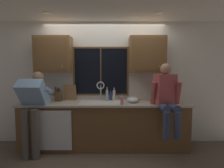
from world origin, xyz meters
The scene contains 25 objects.
back_wall centered at (0.00, 0.06, 1.27)m, with size 5.65×0.12×2.55m, color silver.
ceiling_downlight_left centered at (-0.98, -0.60, 2.54)m, with size 0.14×0.14×0.01m, color #FFEAB2.
ceiling_downlight_right centered at (0.98, -0.60, 2.54)m, with size 0.14×0.14×0.01m, color #FFEAB2.
window_glass centered at (-0.08, -0.01, 1.52)m, with size 1.10×0.02×0.95m, color black.
window_frame_top centered at (-0.08, -0.02, 2.02)m, with size 1.17×0.02×0.04m, color brown.
window_frame_bottom centered at (-0.08, -0.02, 1.03)m, with size 1.17×0.02×0.04m, color brown.
window_frame_left centered at (-0.65, -0.02, 1.52)m, with size 0.04×0.02×0.95m, color brown.
window_frame_right centered at (0.49, -0.02, 1.52)m, with size 0.04×0.02×0.95m, color brown.
window_mullion_center centered at (-0.08, -0.02, 1.52)m, with size 0.02×0.02×0.95m, color brown.
lower_cabinet_run centered at (0.00, -0.29, 0.44)m, with size 3.25×0.58×0.88m, color brown.
countertop centered at (0.00, -0.31, 0.90)m, with size 3.31×0.62×0.04m, color beige.
dishwasher_front centered at (-0.89, -0.61, 0.46)m, with size 0.60×0.02×0.74m, color white.
upper_cabinet_left centered at (-1.02, -0.17, 1.86)m, with size 0.71×0.36×0.72m.
upper_cabinet_right centered at (0.85, -0.17, 1.86)m, with size 0.71×0.36×0.72m.
sink centered at (-0.08, -0.30, 0.82)m, with size 0.80×0.46×0.21m.
faucet centered at (-0.07, -0.12, 1.17)m, with size 0.18×0.09×0.40m.
person_standing centered at (-1.27, -0.60, 0.95)m, with size 0.53×0.70×1.53m.
person_sitting_on_counter centered at (1.15, -0.57, 1.10)m, with size 0.54×0.66×1.26m.
knife_block centered at (-0.94, -0.18, 1.03)m, with size 0.12×0.18×0.32m.
cutting_board centered at (-0.72, -0.08, 1.08)m, with size 0.25×0.02×0.34m, color #997047.
mixing_bowl centered at (0.57, -0.33, 0.97)m, with size 0.24×0.24×0.12m, color silver.
soap_dispenser centered at (0.34, -0.52, 0.99)m, with size 0.06×0.07×0.18m.
bottle_green_glass centered at (0.05, -0.13, 1.04)m, with size 0.05×0.05×0.29m.
bottle_tall_clear centered at (0.12, -0.07, 1.01)m, with size 0.06×0.06×0.22m.
bottle_amber_small centered at (0.20, -0.13, 1.04)m, with size 0.06×0.06×0.28m.
Camera 1 is at (0.15, -3.81, 1.60)m, focal length 28.89 mm.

